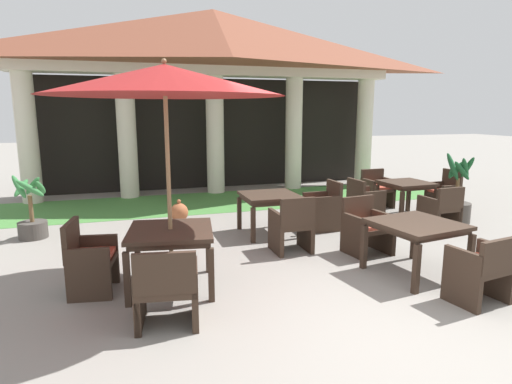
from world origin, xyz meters
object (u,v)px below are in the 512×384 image
(patio_table_mid_right, at_px, (171,237))
(patio_chair_mid_right_west, at_px, (90,260))
(patio_table_far_back, at_px, (406,187))
(patio_chair_far_back_south, at_px, (441,209))
(patio_chair_far_back_east, at_px, (444,194))
(potted_palm_left_edge, at_px, (32,219))
(patio_umbrella_mid_right, at_px, (165,82))
(terracotta_urn, at_px, (179,212))
(patio_chair_near_foreground_east, at_px, (323,207))
(patio_table_mid_left, at_px, (417,229))
(patio_table_near_foreground, at_px, (270,199))
(patio_chair_far_back_west, at_px, (364,201))
(patio_chair_far_back_north, at_px, (377,189))
(patio_chair_mid_right_south, at_px, (167,288))
(patio_chair_near_foreground_south, at_px, (292,226))
(patio_chair_mid_left_north, at_px, (367,228))
(patio_chair_mid_left_south, at_px, (482,269))
(potted_palm_right_edge, at_px, (456,204))

(patio_table_mid_right, relative_size, patio_chair_mid_right_west, 1.29)
(patio_table_mid_right, bearing_deg, patio_table_far_back, 24.03)
(patio_chair_far_back_south, bearing_deg, patio_chair_mid_right_west, -171.97)
(patio_chair_far_back_east, height_order, potted_palm_left_edge, potted_palm_left_edge)
(patio_table_far_back, bearing_deg, patio_chair_mid_right_west, -160.74)
(patio_umbrella_mid_right, height_order, terracotta_urn, patio_umbrella_mid_right)
(patio_chair_near_foreground_east, relative_size, patio_table_mid_left, 0.77)
(patio_chair_near_foreground_east, xyz_separation_m, patio_table_far_back, (2.02, 0.33, 0.22))
(patio_table_near_foreground, bearing_deg, patio_table_mid_left, -63.12)
(patio_chair_near_foreground_east, height_order, patio_chair_far_back_west, patio_chair_near_foreground_east)
(patio_table_mid_right, xyz_separation_m, potted_palm_left_edge, (-2.06, 2.86, -0.32))
(patio_chair_far_back_north, bearing_deg, patio_chair_mid_right_south, 36.90)
(patio_umbrella_mid_right, bearing_deg, patio_chair_far_back_north, 32.97)
(patio_umbrella_mid_right, bearing_deg, patio_chair_near_foreground_south, 23.65)
(patio_table_mid_left, height_order, patio_chair_mid_left_north, patio_chair_mid_left_north)
(patio_chair_near_foreground_south, bearing_deg, patio_table_far_back, 24.18)
(patio_table_near_foreground, bearing_deg, patio_chair_far_back_west, 7.85)
(patio_chair_near_foreground_south, height_order, patio_chair_far_back_east, patio_chair_far_back_east)
(patio_table_mid_left, bearing_deg, patio_chair_mid_left_north, 98.76)
(patio_table_mid_right, bearing_deg, patio_chair_far_back_north, 32.97)
(patio_table_mid_left, distance_m, patio_chair_far_back_north, 4.16)
(patio_chair_mid_right_west, relative_size, patio_chair_far_back_west, 1.05)
(patio_chair_mid_left_south, height_order, potted_palm_left_edge, potted_palm_left_edge)
(patio_chair_near_foreground_east, relative_size, patio_chair_far_back_east, 0.96)
(patio_table_far_back, bearing_deg, patio_umbrella_mid_right, -155.97)
(potted_palm_right_edge, height_order, terracotta_urn, potted_palm_right_edge)
(patio_chair_mid_left_north, relative_size, patio_table_far_back, 0.92)
(patio_chair_mid_right_south, relative_size, terracotta_urn, 1.89)
(potted_palm_right_edge, bearing_deg, terracotta_urn, 162.08)
(patio_chair_near_foreground_south, xyz_separation_m, patio_chair_far_back_north, (3.04, 2.38, -0.01))
(patio_table_far_back, xyz_separation_m, patio_chair_far_back_east, (0.99, 0.04, -0.21))
(patio_chair_near_foreground_east, xyz_separation_m, potted_palm_right_edge, (2.70, -0.34, -0.05))
(patio_chair_far_back_north, relative_size, patio_chair_far_back_south, 1.04)
(patio_chair_mid_left_south, xyz_separation_m, patio_umbrella_mid_right, (-3.31, 1.48, 2.08))
(potted_palm_right_edge, relative_size, terracotta_urn, 3.09)
(patio_chair_far_back_south, distance_m, potted_palm_left_edge, 7.29)
(patio_table_near_foreground, distance_m, patio_table_mid_right, 2.72)
(patio_table_mid_right, bearing_deg, patio_chair_mid_left_south, -24.07)
(patio_table_mid_left, bearing_deg, potted_palm_left_edge, 147.17)
(patio_chair_near_foreground_south, bearing_deg, patio_table_near_foreground, 90.00)
(patio_table_near_foreground, bearing_deg, patio_chair_mid_left_north, -53.38)
(potted_palm_right_edge, distance_m, terracotta_urn, 5.46)
(patio_chair_near_foreground_south, bearing_deg, patio_table_mid_left, -48.10)
(patio_chair_near_foreground_south, relative_size, patio_chair_far_back_north, 1.06)
(patio_table_far_back, distance_m, patio_chair_far_back_north, 1.02)
(patio_table_near_foreground, bearing_deg, patio_chair_near_foreground_east, 0.09)
(patio_chair_near_foreground_south, height_order, patio_chair_far_back_south, patio_chair_near_foreground_south)
(patio_chair_mid_left_north, xyz_separation_m, patio_chair_far_back_south, (2.04, 0.79, -0.01))
(patio_table_mid_right, bearing_deg, patio_chair_near_foreground_east, 32.53)
(patio_table_mid_left, relative_size, patio_table_mid_right, 1.01)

